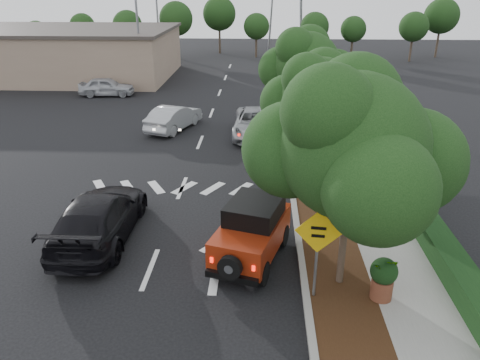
# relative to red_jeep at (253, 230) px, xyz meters

# --- Properties ---
(ground) EXTENTS (120.00, 120.00, 0.00)m
(ground) POSITION_rel_red_jeep_xyz_m (-3.10, -0.87, -0.96)
(ground) COLOR black
(ground) RESTS_ON ground
(curb) EXTENTS (0.20, 70.00, 0.15)m
(curb) POSITION_rel_red_jeep_xyz_m (1.50, 11.13, -0.88)
(curb) COLOR #9E9B93
(curb) RESTS_ON ground
(planting_strip) EXTENTS (1.80, 70.00, 0.12)m
(planting_strip) POSITION_rel_red_jeep_xyz_m (2.50, 11.13, -0.90)
(planting_strip) COLOR black
(planting_strip) RESTS_ON ground
(sidewalk) EXTENTS (2.00, 70.00, 0.12)m
(sidewalk) POSITION_rel_red_jeep_xyz_m (4.40, 11.13, -0.90)
(sidewalk) COLOR gray
(sidewalk) RESTS_ON ground
(hedge) EXTENTS (0.80, 70.00, 0.80)m
(hedge) POSITION_rel_red_jeep_xyz_m (5.80, 11.13, -0.56)
(hedge) COLOR black
(hedge) RESTS_ON ground
(commercial_building) EXTENTS (22.00, 12.00, 4.00)m
(commercial_building) POSITION_rel_red_jeep_xyz_m (-19.10, 29.13, 1.04)
(commercial_building) COLOR gray
(commercial_building) RESTS_ON ground
(transmission_tower) EXTENTS (7.00, 4.00, 28.00)m
(transmission_tower) POSITION_rel_red_jeep_xyz_m (2.90, 47.13, -0.96)
(transmission_tower) COLOR slate
(transmission_tower) RESTS_ON ground
(street_tree_near) EXTENTS (3.80, 3.80, 5.92)m
(street_tree_near) POSITION_rel_red_jeep_xyz_m (2.50, -1.37, -0.96)
(street_tree_near) COLOR black
(street_tree_near) RESTS_ON ground
(street_tree_mid) EXTENTS (3.20, 3.20, 5.32)m
(street_tree_mid) POSITION_rel_red_jeep_xyz_m (2.50, 5.63, -0.96)
(street_tree_mid) COLOR black
(street_tree_mid) RESTS_ON ground
(street_tree_far) EXTENTS (3.40, 3.40, 5.62)m
(street_tree_far) POSITION_rel_red_jeep_xyz_m (2.50, 12.13, -0.96)
(street_tree_far) COLOR black
(street_tree_far) RESTS_ON ground
(light_pole_a) EXTENTS (2.00, 0.22, 9.00)m
(light_pole_a) POSITION_rel_red_jeep_xyz_m (-9.60, 25.13, -0.96)
(light_pole_a) COLOR slate
(light_pole_a) RESTS_ON ground
(light_pole_b) EXTENTS (2.00, 0.22, 9.00)m
(light_pole_b) POSITION_rel_red_jeep_xyz_m (-10.60, 37.13, -0.96)
(light_pole_b) COLOR slate
(light_pole_b) RESTS_ON ground
(red_jeep) EXTENTS (2.53, 3.84, 1.88)m
(red_jeep) POSITION_rel_red_jeep_xyz_m (0.00, 0.00, 0.00)
(red_jeep) COLOR black
(red_jeep) RESTS_ON ground
(silver_suv_ahead) EXTENTS (2.42, 5.21, 1.44)m
(silver_suv_ahead) POSITION_rel_red_jeep_xyz_m (-0.14, 12.47, -0.23)
(silver_suv_ahead) COLOR #9C9FA3
(silver_suv_ahead) RESTS_ON ground
(black_suv_oncoming) EXTENTS (2.24, 5.48, 1.59)m
(black_suv_oncoming) POSITION_rel_red_jeep_xyz_m (-5.16, 0.93, -0.16)
(black_suv_oncoming) COLOR black
(black_suv_oncoming) RESTS_ON ground
(silver_sedan_oncoming) EXTENTS (2.88, 4.54, 1.41)m
(silver_sedan_oncoming) POSITION_rel_red_jeep_xyz_m (-4.88, 13.42, -0.25)
(silver_sedan_oncoming) COLOR #A3A5AA
(silver_sedan_oncoming) RESTS_ON ground
(parked_suv) EXTENTS (4.14, 1.91, 1.37)m
(parked_suv) POSITION_rel_red_jeep_xyz_m (-11.45, 21.69, -0.27)
(parked_suv) COLOR #B2B4BA
(parked_suv) RESTS_ON ground
(speed_hump_sign) EXTENTS (1.22, 0.17, 2.60)m
(speed_hump_sign) POSITION_rel_red_jeep_xyz_m (1.70, -2.09, 0.84)
(speed_hump_sign) COLOR slate
(speed_hump_sign) RESTS_ON ground
(terracotta_planter) EXTENTS (0.73, 0.73, 1.28)m
(terracotta_planter) POSITION_rel_red_jeep_xyz_m (3.50, -2.09, -0.10)
(terracotta_planter) COLOR brown
(terracotta_planter) RESTS_ON ground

